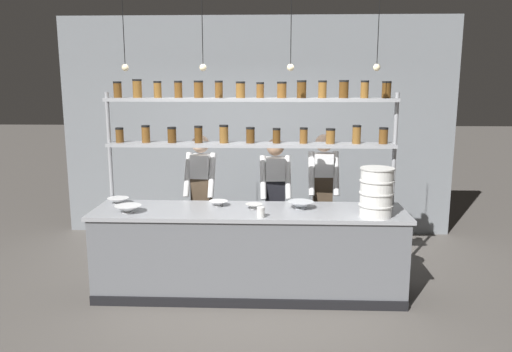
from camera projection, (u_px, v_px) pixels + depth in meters
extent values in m
plane|color=#5B5651|center=(249.00, 293.00, 5.35)|extent=(40.00, 40.00, 0.00)
cube|color=gray|center=(257.00, 128.00, 7.23)|extent=(5.65, 0.12, 3.13)
cube|color=slate|center=(249.00, 254.00, 5.26)|extent=(3.19, 0.72, 0.88)
cube|color=#999BA0|center=(249.00, 212.00, 5.18)|extent=(3.25, 0.76, 0.04)
cube|color=black|center=(247.00, 303.00, 4.98)|extent=(3.19, 0.03, 0.10)
cylinder|color=#999BA0|center=(112.00, 189.00, 5.53)|extent=(0.04, 0.04, 2.12)
cylinder|color=#999BA0|center=(392.00, 191.00, 5.41)|extent=(0.04, 0.04, 2.12)
cube|color=#999BA0|center=(250.00, 145.00, 5.38)|extent=(3.09, 0.28, 0.04)
cylinder|color=brown|center=(120.00, 136.00, 5.42)|extent=(0.09, 0.09, 0.14)
cylinder|color=black|center=(119.00, 129.00, 5.40)|extent=(0.09, 0.09, 0.02)
cylinder|color=brown|center=(146.00, 135.00, 5.40)|extent=(0.09, 0.09, 0.17)
cylinder|color=black|center=(146.00, 126.00, 5.38)|extent=(0.09, 0.09, 0.02)
cylinder|color=#513314|center=(172.00, 136.00, 5.39)|extent=(0.09, 0.09, 0.15)
cylinder|color=black|center=(172.00, 128.00, 5.38)|extent=(0.10, 0.10, 0.02)
cylinder|color=#513314|center=(198.00, 135.00, 5.38)|extent=(0.09, 0.09, 0.16)
cylinder|color=black|center=(198.00, 127.00, 5.36)|extent=(0.09, 0.09, 0.02)
cylinder|color=brown|center=(224.00, 135.00, 5.37)|extent=(0.10, 0.10, 0.17)
cylinder|color=black|center=(224.00, 126.00, 5.35)|extent=(0.10, 0.10, 0.02)
cylinder|color=#513314|center=(251.00, 136.00, 5.36)|extent=(0.09, 0.09, 0.15)
cylinder|color=black|center=(251.00, 128.00, 5.34)|extent=(0.09, 0.09, 0.02)
cylinder|color=#513314|center=(277.00, 137.00, 5.35)|extent=(0.08, 0.08, 0.14)
cylinder|color=black|center=(277.00, 129.00, 5.33)|extent=(0.08, 0.08, 0.02)
cylinder|color=brown|center=(304.00, 136.00, 5.34)|extent=(0.08, 0.08, 0.15)
cylinder|color=black|center=(304.00, 128.00, 5.32)|extent=(0.09, 0.09, 0.02)
cylinder|color=brown|center=(330.00, 137.00, 5.33)|extent=(0.10, 0.10, 0.14)
cylinder|color=black|center=(331.00, 129.00, 5.31)|extent=(0.10, 0.10, 0.02)
cylinder|color=brown|center=(357.00, 135.00, 5.31)|extent=(0.09, 0.09, 0.18)
cylinder|color=black|center=(357.00, 126.00, 5.29)|extent=(0.09, 0.09, 0.02)
cylinder|color=brown|center=(383.00, 137.00, 5.30)|extent=(0.09, 0.09, 0.15)
cylinder|color=black|center=(384.00, 128.00, 5.29)|extent=(0.10, 0.10, 0.02)
cube|color=#999BA0|center=(250.00, 100.00, 5.28)|extent=(3.09, 0.28, 0.04)
cylinder|color=brown|center=(118.00, 91.00, 5.32)|extent=(0.09, 0.09, 0.15)
cylinder|color=black|center=(117.00, 82.00, 5.31)|extent=(0.09, 0.09, 0.02)
cylinder|color=brown|center=(137.00, 89.00, 5.31)|extent=(0.10, 0.10, 0.18)
cylinder|color=black|center=(137.00, 80.00, 5.29)|extent=(0.10, 0.10, 0.02)
cylinder|color=brown|center=(158.00, 90.00, 5.31)|extent=(0.08, 0.08, 0.16)
cylinder|color=black|center=(157.00, 82.00, 5.29)|extent=(0.08, 0.08, 0.02)
cylinder|color=brown|center=(178.00, 90.00, 5.30)|extent=(0.08, 0.08, 0.16)
cylinder|color=black|center=(178.00, 82.00, 5.28)|extent=(0.09, 0.09, 0.02)
cylinder|color=brown|center=(199.00, 90.00, 5.29)|extent=(0.10, 0.10, 0.16)
cylinder|color=black|center=(198.00, 81.00, 5.27)|extent=(0.10, 0.10, 0.02)
cylinder|color=brown|center=(219.00, 90.00, 5.28)|extent=(0.08, 0.08, 0.16)
cylinder|color=black|center=(219.00, 82.00, 5.26)|extent=(0.08, 0.08, 0.02)
cylinder|color=brown|center=(240.00, 91.00, 5.27)|extent=(0.10, 0.10, 0.15)
cylinder|color=black|center=(240.00, 82.00, 5.25)|extent=(0.10, 0.10, 0.02)
cylinder|color=brown|center=(260.00, 91.00, 5.26)|extent=(0.08, 0.08, 0.14)
cylinder|color=black|center=(260.00, 83.00, 5.25)|extent=(0.08, 0.08, 0.02)
cylinder|color=brown|center=(282.00, 91.00, 5.25)|extent=(0.10, 0.10, 0.15)
cylinder|color=black|center=(282.00, 83.00, 5.24)|extent=(0.10, 0.10, 0.02)
cylinder|color=#513314|center=(302.00, 90.00, 5.24)|extent=(0.10, 0.10, 0.16)
cylinder|color=black|center=(302.00, 81.00, 5.23)|extent=(0.10, 0.10, 0.02)
cylinder|color=brown|center=(322.00, 90.00, 5.24)|extent=(0.09, 0.09, 0.16)
cylinder|color=black|center=(323.00, 81.00, 5.22)|extent=(0.09, 0.09, 0.02)
cylinder|color=#513314|center=(344.00, 90.00, 5.23)|extent=(0.10, 0.10, 0.17)
cylinder|color=black|center=(344.00, 81.00, 5.21)|extent=(0.10, 0.10, 0.02)
cylinder|color=brown|center=(365.00, 90.00, 5.22)|extent=(0.08, 0.08, 0.16)
cylinder|color=black|center=(365.00, 81.00, 5.20)|extent=(0.09, 0.09, 0.02)
cylinder|color=#513314|center=(386.00, 91.00, 5.21)|extent=(0.10, 0.10, 0.16)
cylinder|color=black|center=(387.00, 82.00, 5.19)|extent=(0.10, 0.10, 0.02)
cylinder|color=black|center=(196.00, 237.00, 5.99)|extent=(0.11, 0.11, 0.78)
cylinder|color=black|center=(209.00, 237.00, 5.97)|extent=(0.11, 0.11, 0.78)
cube|color=#473828|center=(201.00, 192.00, 5.88)|extent=(0.24, 0.19, 0.34)
cube|color=white|center=(201.00, 166.00, 5.82)|extent=(0.24, 0.20, 0.28)
sphere|color=beige|center=(200.00, 144.00, 5.77)|extent=(0.21, 0.21, 0.21)
cylinder|color=white|center=(188.00, 175.00, 5.80)|extent=(0.10, 0.25, 0.51)
cylinder|color=white|center=(212.00, 175.00, 5.76)|extent=(0.10, 0.25, 0.51)
cylinder|color=black|center=(268.00, 238.00, 5.98)|extent=(0.11, 0.11, 0.76)
cylinder|color=black|center=(281.00, 238.00, 5.99)|extent=(0.11, 0.11, 0.76)
cube|color=black|center=(275.00, 194.00, 5.88)|extent=(0.23, 0.19, 0.33)
cube|color=white|center=(275.00, 169.00, 5.82)|extent=(0.24, 0.20, 0.27)
sphere|color=#A37A5B|center=(275.00, 147.00, 5.78)|extent=(0.20, 0.20, 0.20)
cylinder|color=white|center=(263.00, 177.00, 5.77)|extent=(0.09, 0.24, 0.50)
cylinder|color=white|center=(288.00, 177.00, 5.79)|extent=(0.09, 0.24, 0.50)
cylinder|color=black|center=(315.00, 235.00, 6.06)|extent=(0.11, 0.11, 0.78)
cylinder|color=black|center=(328.00, 235.00, 6.06)|extent=(0.11, 0.11, 0.78)
cube|color=#473828|center=(323.00, 190.00, 5.96)|extent=(0.22, 0.18, 0.34)
cube|color=white|center=(323.00, 165.00, 5.90)|extent=(0.22, 0.19, 0.28)
sphere|color=beige|center=(324.00, 143.00, 5.85)|extent=(0.21, 0.21, 0.21)
cylinder|color=white|center=(311.00, 173.00, 5.86)|extent=(0.07, 0.24, 0.51)
cylinder|color=white|center=(336.00, 174.00, 5.86)|extent=(0.07, 0.24, 0.51)
cylinder|color=white|center=(375.00, 211.00, 4.91)|extent=(0.32, 0.32, 0.11)
cylinder|color=silver|center=(376.00, 205.00, 4.90)|extent=(0.33, 0.33, 0.01)
cylinder|color=white|center=(376.00, 199.00, 4.89)|extent=(0.32, 0.32, 0.11)
cylinder|color=silver|center=(376.00, 193.00, 4.88)|extent=(0.33, 0.33, 0.01)
cylinder|color=white|center=(377.00, 187.00, 4.87)|extent=(0.32, 0.32, 0.11)
cylinder|color=silver|center=(377.00, 181.00, 4.85)|extent=(0.33, 0.33, 0.01)
cylinder|color=white|center=(377.00, 175.00, 4.84)|extent=(0.32, 0.32, 0.11)
cylinder|color=silver|center=(377.00, 168.00, 4.83)|extent=(0.33, 0.33, 0.01)
cylinder|color=white|center=(128.00, 212.00, 5.06)|extent=(0.12, 0.12, 0.01)
cone|color=white|center=(128.00, 209.00, 5.05)|extent=(0.27, 0.27, 0.07)
cylinder|color=white|center=(118.00, 203.00, 5.43)|extent=(0.10, 0.10, 0.01)
cone|color=white|center=(118.00, 201.00, 5.42)|extent=(0.23, 0.23, 0.06)
cylinder|color=silver|center=(254.00, 208.00, 5.22)|extent=(0.08, 0.08, 0.01)
cone|color=silver|center=(254.00, 206.00, 5.21)|extent=(0.18, 0.18, 0.05)
cylinder|color=silver|center=(301.00, 208.00, 5.22)|extent=(0.12, 0.12, 0.01)
cone|color=silver|center=(301.00, 205.00, 5.22)|extent=(0.27, 0.27, 0.08)
cylinder|color=white|center=(218.00, 205.00, 5.33)|extent=(0.09, 0.09, 0.01)
cone|color=white|center=(218.00, 203.00, 5.32)|extent=(0.20, 0.20, 0.06)
cylinder|color=silver|center=(261.00, 212.00, 4.87)|extent=(0.08, 0.08, 0.10)
cylinder|color=black|center=(123.00, 30.00, 4.88)|extent=(0.01, 0.01, 0.72)
sphere|color=#F9E5B2|center=(125.00, 68.00, 4.95)|extent=(0.07, 0.07, 0.07)
cylinder|color=black|center=(202.00, 30.00, 4.85)|extent=(0.01, 0.01, 0.72)
sphere|color=#F9E5B2|center=(203.00, 68.00, 4.92)|extent=(0.07, 0.07, 0.07)
cylinder|color=black|center=(291.00, 30.00, 4.82)|extent=(0.01, 0.01, 0.72)
sphere|color=#F9E5B2|center=(291.00, 68.00, 4.88)|extent=(0.07, 0.07, 0.07)
cylinder|color=black|center=(378.00, 29.00, 4.78)|extent=(0.01, 0.01, 0.72)
sphere|color=#F9E5B2|center=(377.00, 67.00, 4.85)|extent=(0.07, 0.07, 0.07)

